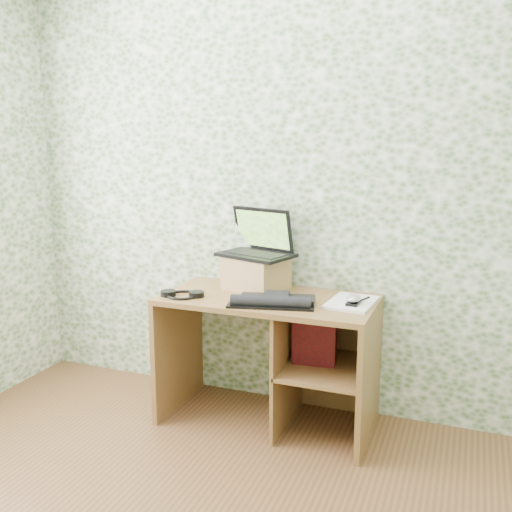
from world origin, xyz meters
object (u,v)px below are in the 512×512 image
at_px(desk, 282,342).
at_px(laptop, 259,244).
at_px(riser, 256,273).
at_px(keyboard, 274,301).
at_px(notepad, 352,302).

bearing_deg(desk, laptop, 142.43).
bearing_deg(riser, desk, -29.06).
bearing_deg(keyboard, riser, 114.49).
height_order(riser, keyboard, riser).
xyz_separation_m(laptop, keyboard, (0.21, -0.32, -0.24)).
bearing_deg(riser, laptop, 90.00).
relative_size(desk, keyboard, 2.54).
bearing_deg(notepad, laptop, 170.09).
bearing_deg(desk, riser, 150.94).
xyz_separation_m(riser, keyboard, (0.21, -0.27, -0.08)).
distance_m(desk, keyboard, 0.33).
xyz_separation_m(desk, keyboard, (0.00, -0.16, 0.29)).
height_order(desk, notepad, notepad).
xyz_separation_m(laptop, notepad, (0.60, -0.15, -0.25)).
distance_m(desk, laptop, 0.59).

